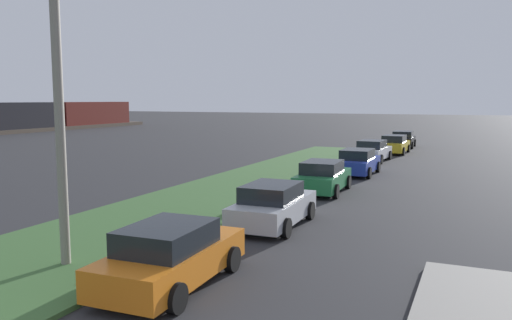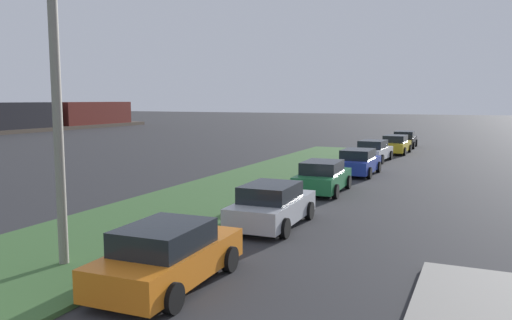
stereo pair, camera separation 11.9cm
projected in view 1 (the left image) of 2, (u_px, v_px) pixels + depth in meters
The scene contains 9 objects.
grass_median at pixel (131, 228), 16.75m from camera, with size 60.00×6.00×0.12m, color #3D6633.
parked_car_orange at pixel (171, 256), 11.64m from camera, with size 4.36×2.13×1.47m.
parked_car_silver at pixel (273, 205), 17.18m from camera, with size 4.35×2.12×1.47m.
parked_car_green at pixel (323, 177), 23.46m from camera, with size 4.37×2.16×1.47m.
parked_car_blue at pixel (358, 162), 28.98m from camera, with size 4.30×2.03×1.47m.
parked_car_white at pixel (372, 151), 35.33m from camera, with size 4.39×2.19×1.47m.
parked_car_yellow at pixel (394, 144), 40.38m from camera, with size 4.34×2.09×1.47m.
parked_car_black at pixel (403, 139), 45.56m from camera, with size 4.36×2.13×1.47m.
streetlight at pixel (69, 95), 12.30m from camera, with size 0.37×2.87×7.50m.
Camera 1 is at (-3.31, -3.98, 4.28)m, focal length 35.60 mm.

